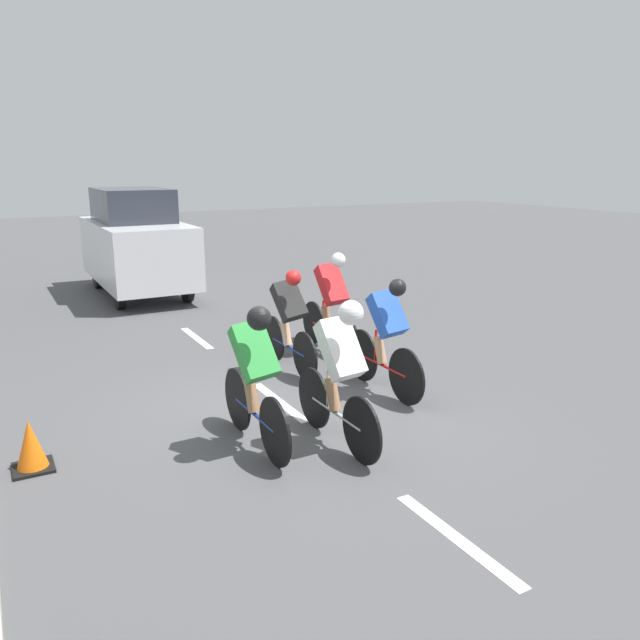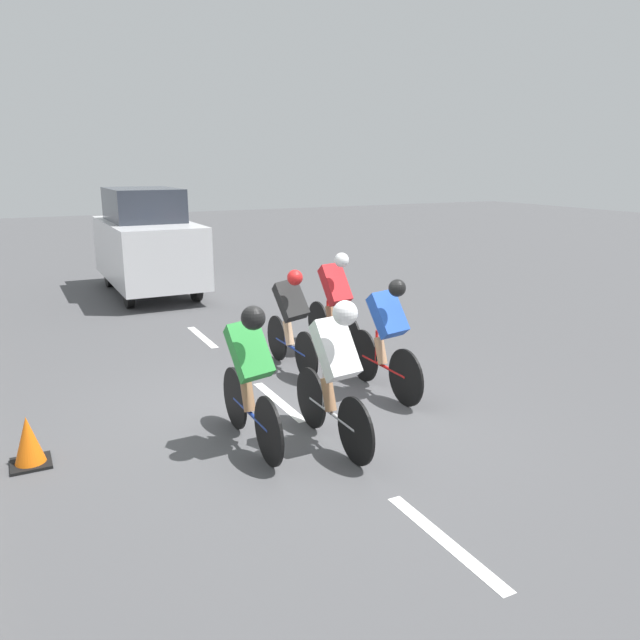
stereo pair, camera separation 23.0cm
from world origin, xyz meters
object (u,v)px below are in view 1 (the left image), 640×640
(cyclist_black, at_px, (289,318))
(cyclist_green, at_px, (255,373))
(cyclist_white, at_px, (340,368))
(cyclist_blue, at_px, (386,334))
(traffic_cone, at_px, (31,446))
(cyclist_red, at_px, (331,300))
(support_car, at_px, (136,243))

(cyclist_black, height_order, cyclist_green, cyclist_green)
(cyclist_black, relative_size, cyclist_green, 1.00)
(cyclist_white, xyz_separation_m, cyclist_blue, (-1.26, -1.03, -0.07))
(cyclist_green, height_order, traffic_cone, cyclist_green)
(cyclist_red, distance_m, traffic_cone, 4.73)
(traffic_cone, bearing_deg, cyclist_red, -156.23)
(cyclist_white, bearing_deg, cyclist_blue, -140.79)
(cyclist_red, height_order, cyclist_green, cyclist_red)
(cyclist_white, bearing_deg, traffic_cone, -19.50)
(cyclist_black, height_order, support_car, support_car)
(cyclist_black, bearing_deg, cyclist_green, 56.12)
(cyclist_red, bearing_deg, cyclist_blue, 81.53)
(cyclist_black, distance_m, traffic_cone, 3.67)
(cyclist_black, distance_m, support_car, 6.27)
(cyclist_green, relative_size, support_car, 0.42)
(cyclist_green, bearing_deg, cyclist_white, 154.69)
(cyclist_blue, height_order, traffic_cone, cyclist_blue)
(cyclist_red, distance_m, cyclist_blue, 1.86)
(cyclist_blue, distance_m, support_car, 7.68)
(cyclist_blue, relative_size, support_car, 0.42)
(cyclist_red, relative_size, cyclist_blue, 1.01)
(cyclist_green, bearing_deg, traffic_cone, -17.20)
(cyclist_green, height_order, support_car, support_car)
(cyclist_blue, height_order, support_car, support_car)
(cyclist_black, bearing_deg, traffic_cone, 22.37)
(cyclist_red, relative_size, cyclist_green, 1.02)
(cyclist_black, xyz_separation_m, cyclist_white, (0.59, 2.36, 0.08))
(cyclist_green, xyz_separation_m, support_car, (-0.75, -8.24, 0.31))
(support_car, bearing_deg, traffic_cone, 70.07)
(cyclist_red, bearing_deg, cyclist_black, 28.49)
(support_car, bearing_deg, cyclist_green, 84.78)
(cyclist_red, height_order, cyclist_blue, cyclist_red)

